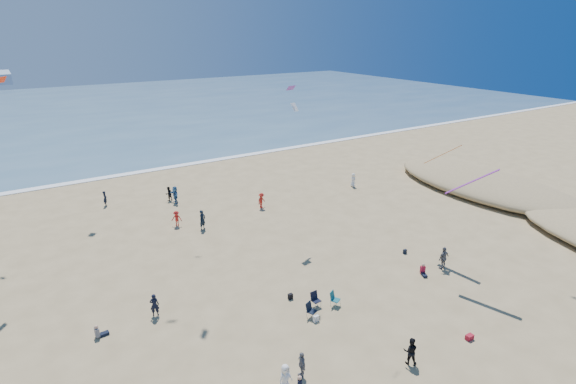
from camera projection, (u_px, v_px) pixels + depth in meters
ocean at (56, 114)px, 93.50m from camera, size 220.00×100.00×0.06m
surf_line at (109, 177)px, 53.85m from camera, size 220.00×1.20×0.08m
standing_flyers at (284, 259)px, 33.12m from camera, size 32.64×41.61×1.83m
seated_group at (318, 347)px, 24.56m from camera, size 22.30×13.40×0.84m
chair_cluster at (321, 303)px, 28.36m from camera, size 2.80×1.51×1.00m
white_tote at (316, 318)px, 27.35m from camera, size 0.35×0.20×0.40m
black_backpack at (290, 296)px, 29.62m from camera, size 0.30×0.22×0.38m
cooler at (469, 337)px, 25.78m from camera, size 0.45×0.30×0.30m
navy_bag at (405, 251)px, 35.62m from camera, size 0.28×0.18×0.34m
kites_aloft at (358, 78)px, 27.89m from camera, size 46.71×44.28×26.57m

